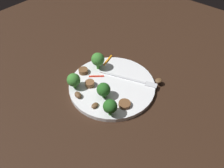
# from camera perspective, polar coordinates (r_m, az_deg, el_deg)

# --- Properties ---
(ground_plane) EXTENTS (1.40, 1.40, 0.00)m
(ground_plane) POSITION_cam_1_polar(r_m,az_deg,el_deg) (0.65, -0.00, -0.80)
(ground_plane) COLOR black
(plate) EXTENTS (0.25, 0.25, 0.01)m
(plate) POSITION_cam_1_polar(r_m,az_deg,el_deg) (0.65, -0.00, -0.41)
(plate) COLOR white
(plate) RESTS_ON ground_plane
(fork) EXTENTS (0.17, 0.07, 0.00)m
(fork) POSITION_cam_1_polar(r_m,az_deg,el_deg) (0.66, 5.26, 1.09)
(fork) COLOR silver
(fork) RESTS_ON plate
(broccoli_floret_0) EXTENTS (0.04, 0.04, 0.06)m
(broccoli_floret_0) POSITION_cam_1_polar(r_m,az_deg,el_deg) (0.68, -3.72, 6.41)
(broccoli_floret_0) COLOR #408630
(broccoli_floret_0) RESTS_ON plate
(broccoli_floret_1) EXTENTS (0.04, 0.04, 0.05)m
(broccoli_floret_1) POSITION_cam_1_polar(r_m,az_deg,el_deg) (0.62, -10.01, 1.03)
(broccoli_floret_1) COLOR #408630
(broccoli_floret_1) RESTS_ON plate
(broccoli_floret_2) EXTENTS (0.04, 0.04, 0.05)m
(broccoli_floret_2) POSITION_cam_1_polar(r_m,az_deg,el_deg) (0.55, -0.49, -5.90)
(broccoli_floret_2) COLOR #296420
(broccoli_floret_2) RESTS_ON plate
(broccoli_floret_3) EXTENTS (0.04, 0.04, 0.05)m
(broccoli_floret_3) POSITION_cam_1_polar(r_m,az_deg,el_deg) (0.59, -2.24, -1.49)
(broccoli_floret_3) COLOR #296420
(broccoli_floret_3) RESTS_ON plate
(sausage_slice_0) EXTENTS (0.04, 0.04, 0.01)m
(sausage_slice_0) POSITION_cam_1_polar(r_m,az_deg,el_deg) (0.59, 3.30, -5.28)
(sausage_slice_0) COLOR brown
(sausage_slice_0) RESTS_ON plate
(sausage_slice_1) EXTENTS (0.04, 0.04, 0.01)m
(sausage_slice_1) POSITION_cam_1_polar(r_m,az_deg,el_deg) (0.64, -5.82, 0.09)
(sausage_slice_1) COLOR brown
(sausage_slice_1) RESTS_ON plate
(sausage_slice_2) EXTENTS (0.04, 0.04, 0.01)m
(sausage_slice_2) POSITION_cam_1_polar(r_m,az_deg,el_deg) (0.68, -7.50, 3.41)
(sausage_slice_2) COLOR brown
(sausage_slice_2) RESTS_ON plate
(mushroom_0) EXTENTS (0.02, 0.02, 0.01)m
(mushroom_0) POSITION_cam_1_polar(r_m,az_deg,el_deg) (0.59, -4.51, -5.60)
(mushroom_0) COLOR brown
(mushroom_0) RESTS_ON plate
(mushroom_1) EXTENTS (0.02, 0.03, 0.01)m
(mushroom_1) POSITION_cam_1_polar(r_m,az_deg,el_deg) (0.66, 12.09, 0.89)
(mushroom_1) COLOR brown
(mushroom_1) RESTS_ON plate
(mushroom_2) EXTENTS (0.03, 0.02, 0.01)m
(mushroom_2) POSITION_cam_1_polar(r_m,az_deg,el_deg) (0.61, -8.88, -2.83)
(mushroom_2) COLOR brown
(mushroom_2) RESTS_ON plate
(pepper_strip_0) EXTENTS (0.04, 0.03, 0.00)m
(pepper_strip_0) POSITION_cam_1_polar(r_m,az_deg,el_deg) (0.67, -4.10, 2.03)
(pepper_strip_0) COLOR red
(pepper_strip_0) RESTS_ON plate
(pepper_strip_1) EXTENTS (0.02, 0.05, 0.00)m
(pepper_strip_1) POSITION_cam_1_polar(r_m,az_deg,el_deg) (0.72, -1.13, 6.26)
(pepper_strip_1) COLOR orange
(pepper_strip_1) RESTS_ON plate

